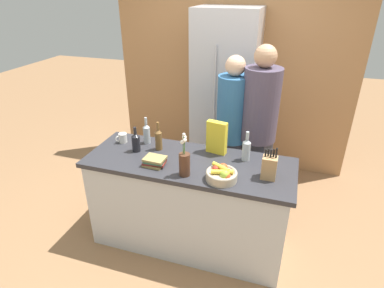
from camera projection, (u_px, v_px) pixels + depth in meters
ground_plane at (189, 239)px, 3.13m from camera, size 14.00×14.00×0.00m
kitchen_island at (189, 202)px, 2.93m from camera, size 1.79×0.67×0.88m
back_wall_wood at (232, 66)px, 4.02m from camera, size 2.99×0.12×2.60m
refrigerator at (225, 97)px, 3.84m from camera, size 0.71×0.62×2.02m
fruit_bowl at (222, 174)px, 2.45m from camera, size 0.24×0.24×0.12m
knife_block at (269, 167)px, 2.45m from camera, size 0.11×0.10×0.26m
flower_vase at (184, 162)px, 2.48m from camera, size 0.09×0.09×0.37m
cereal_box at (217, 138)px, 2.80m from camera, size 0.19×0.09×0.29m
coffee_mug at (123, 138)px, 3.03m from camera, size 0.09×0.10×0.09m
book_stack at (155, 161)px, 2.66m from camera, size 0.20×0.15×0.07m
bottle_oil at (147, 133)px, 2.99m from camera, size 0.06×0.06×0.26m
bottle_vinegar at (159, 139)px, 2.87m from camera, size 0.06×0.06×0.27m
bottle_wine at (136, 142)px, 2.85m from camera, size 0.07×0.07×0.23m
bottle_water at (246, 149)px, 2.70m from camera, size 0.07×0.07×0.26m
person_at_sink at (232, 127)px, 3.24m from camera, size 0.31×0.31×1.65m
person_in_blue at (259, 126)px, 3.12m from camera, size 0.35×0.35×1.76m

